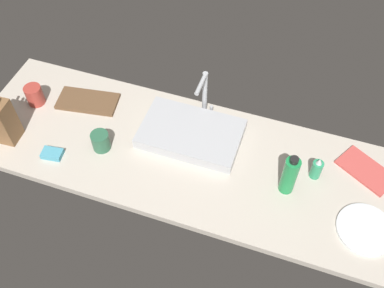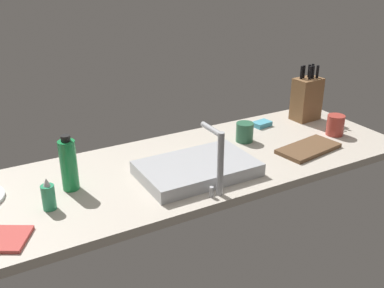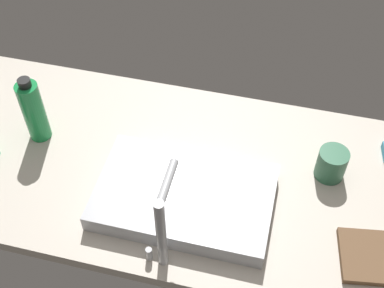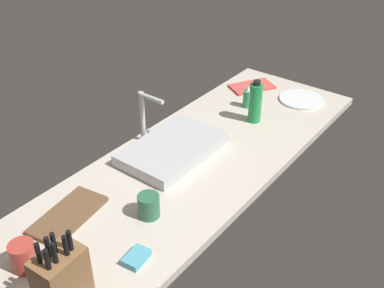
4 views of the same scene
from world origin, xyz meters
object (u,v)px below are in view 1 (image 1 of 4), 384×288
at_px(cutting_board, 88,101).
at_px(dish_sponge, 52,154).
at_px(dinner_plate, 365,229).
at_px(dish_towel, 366,170).
at_px(faucet, 204,91).
at_px(sink_basin, 191,134).
at_px(ceramic_cup, 101,141).
at_px(water_bottle, 290,175).
at_px(soap_bottle, 317,169).
at_px(coffee_mug, 35,95).

height_order(cutting_board, dish_sponge, dish_sponge).
relative_size(dinner_plate, dish_sponge, 2.54).
xyz_separation_m(dinner_plate, dish_towel, (-0.02, 0.29, 0.00)).
relative_size(faucet, cutting_board, 0.84).
relative_size(sink_basin, faucet, 1.86).
bearing_deg(ceramic_cup, water_bottle, 3.72).
relative_size(cutting_board, ceramic_cup, 3.26).
bearing_deg(ceramic_cup, faucet, 43.22).
relative_size(soap_bottle, dish_towel, 0.50).
distance_m(sink_basin, ceramic_cup, 0.41).
xyz_separation_m(faucet, water_bottle, (0.46, -0.29, -0.04)).
xyz_separation_m(water_bottle, dish_towel, (0.31, 0.20, -0.09)).
xyz_separation_m(cutting_board, dish_towel, (1.32, 0.03, -0.00)).
xyz_separation_m(sink_basin, water_bottle, (0.46, -0.13, 0.07)).
relative_size(sink_basin, dish_sponge, 5.03).
xyz_separation_m(cutting_board, soap_bottle, (1.11, -0.07, 0.04)).
distance_m(cutting_board, water_bottle, 1.03).
bearing_deg(cutting_board, coffee_mug, -161.73).
height_order(cutting_board, dinner_plate, cutting_board).
bearing_deg(water_bottle, dish_towel, 32.57).
distance_m(faucet, ceramic_cup, 0.51).
bearing_deg(faucet, dish_sponge, -140.48).
relative_size(faucet, dish_towel, 1.03).
bearing_deg(faucet, coffee_mug, -165.92).
bearing_deg(dish_sponge, coffee_mug, 132.13).
bearing_deg(faucet, water_bottle, -32.61).
xyz_separation_m(soap_bottle, dish_sponge, (-1.12, -0.27, -0.04)).
relative_size(sink_basin, soap_bottle, 3.84).
relative_size(faucet, water_bottle, 1.13).
bearing_deg(soap_bottle, ceramic_cup, -170.35).
relative_size(cutting_board, water_bottle, 1.35).
bearing_deg(dish_towel, ceramic_cup, -167.48).
relative_size(soap_bottle, water_bottle, 0.55).
height_order(sink_basin, soap_bottle, soap_bottle).
height_order(dinner_plate, coffee_mug, coffee_mug).
height_order(water_bottle, ceramic_cup, water_bottle).
xyz_separation_m(sink_basin, dinner_plate, (0.80, -0.22, -0.02)).
bearing_deg(sink_basin, dinner_plate, -15.34).
xyz_separation_m(dish_towel, dish_sponge, (-1.32, -0.36, 0.01)).
xyz_separation_m(faucet, ceramic_cup, (-0.37, -0.35, -0.10)).
bearing_deg(cutting_board, soap_bottle, -3.48).
height_order(water_bottle, dish_sponge, water_bottle).
bearing_deg(water_bottle, soap_bottle, 45.26).
distance_m(soap_bottle, dish_towel, 0.23).
bearing_deg(ceramic_cup, sink_basin, 27.13).
bearing_deg(soap_bottle, coffee_mug, -179.56).
bearing_deg(dish_towel, cutting_board, -178.84).
bearing_deg(sink_basin, soap_bottle, -2.74).
xyz_separation_m(soap_bottle, dinner_plate, (0.23, -0.19, -0.04)).
relative_size(ceramic_cup, dish_sponge, 0.99).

